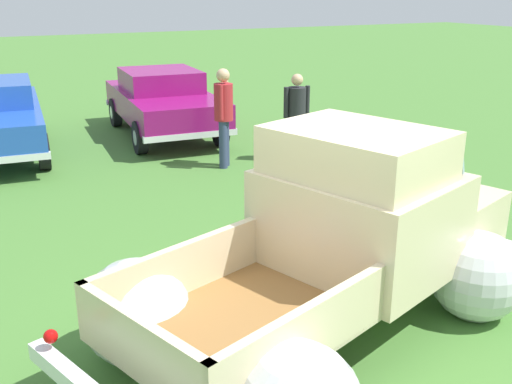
{
  "coord_description": "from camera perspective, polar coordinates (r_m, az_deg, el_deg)",
  "views": [
    {
      "loc": [
        -2.71,
        -4.14,
        3.14
      ],
      "look_at": [
        0.0,
        1.21,
        1.07
      ],
      "focal_mm": 41.76,
      "sensor_mm": 36.0,
      "label": 1
    }
  ],
  "objects": [
    {
      "name": "spectator_1",
      "position": [
        10.78,
        -3.12,
        7.71
      ],
      "size": [
        0.48,
        0.48,
        1.79
      ],
      "rotation": [
        0.0,
        0.0,
        2.5
      ],
      "color": "navy",
      "rests_on": "ground"
    },
    {
      "name": "ground_plane",
      "position": [
        5.86,
        5.5,
        -13.47
      ],
      "size": [
        80.0,
        80.0,
        0.0
      ],
      "primitive_type": "plane",
      "color": "#477A33"
    },
    {
      "name": "spectator_0",
      "position": [
        11.23,
        3.9,
        7.64
      ],
      "size": [
        0.54,
        0.36,
        1.64
      ],
      "rotation": [
        0.0,
        0.0,
        4.64
      ],
      "color": "#4C4742",
      "rests_on": "ground"
    },
    {
      "name": "show_car_1",
      "position": [
        13.44,
        -8.9,
        8.69
      ],
      "size": [
        2.17,
        4.37,
        1.43
      ],
      "rotation": [
        0.0,
        0.0,
        -1.65
      ],
      "color": "black",
      "rests_on": "ground"
    },
    {
      "name": "vintage_pickup_truck",
      "position": [
        5.78,
        8.17,
        -5.55
      ],
      "size": [
        4.99,
        3.82,
        1.96
      ],
      "rotation": [
        0.0,
        0.0,
        0.33
      ],
      "color": "black",
      "rests_on": "ground"
    }
  ]
}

